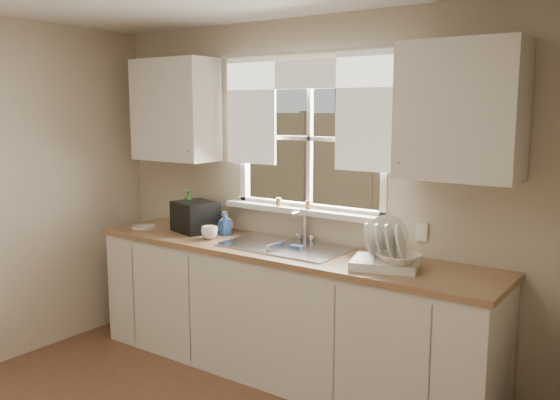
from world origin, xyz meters
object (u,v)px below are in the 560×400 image
Objects in this scene: cup at (209,233)px; black_appliance at (196,217)px; dish_rack at (385,255)px; soap_bottle_a at (189,209)px.

cup is 0.38× the size of black_appliance.
dish_rack is 3.76× the size of cup.
soap_bottle_a is 2.57× the size of cup.
black_appliance reaches higher than cup.
dish_rack is 1.67m from black_appliance.
cup is 0.32m from black_appliance.
cup is (-1.40, -0.04, -0.03)m from dish_rack.
dish_rack is at bearing 12.87° from black_appliance.
cup is (0.41, -0.21, -0.11)m from soap_bottle_a.
cup is at bearing -178.52° from dish_rack.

